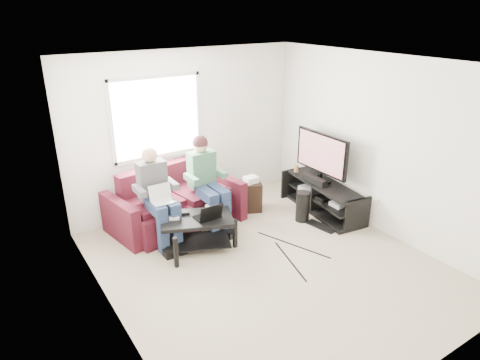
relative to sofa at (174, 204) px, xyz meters
name	(u,v)px	position (x,y,z in m)	size (l,w,h in m)	color
floor	(268,264)	(0.52, -1.73, -0.33)	(4.50, 4.50, 0.00)	tan
ceiling	(273,63)	(0.52, -1.73, 2.27)	(4.50, 4.50, 0.00)	white
wall_back	(187,131)	(0.52, 0.52, 0.97)	(4.50, 4.50, 0.00)	white
wall_front	(438,258)	(0.52, -3.98, 0.97)	(4.50, 4.50, 0.00)	white
wall_left	(107,214)	(-1.48, -1.73, 0.97)	(4.50, 4.50, 0.00)	white
wall_right	(380,146)	(2.52, -1.73, 0.97)	(4.50, 4.50, 0.00)	white
window	(157,117)	(0.02, 0.50, 1.27)	(1.48, 0.04, 1.28)	white
sofa	(174,204)	(0.00, 0.00, 0.00)	(2.06, 1.16, 0.90)	#4F1323
person_left	(157,192)	(-0.40, -0.35, 0.43)	(0.40, 0.71, 1.37)	navy
person_right	(206,176)	(0.40, -0.33, 0.49)	(0.40, 0.71, 1.42)	navy
laptop_silver	(163,198)	(-0.40, -0.53, 0.41)	(0.32, 0.22, 0.24)	silver
coffee_table	(197,225)	(-0.05, -0.85, 0.03)	(1.13, 0.92, 0.49)	black
laptop_black	(207,209)	(0.07, -0.93, 0.28)	(0.34, 0.24, 0.24)	black
controller_a	(174,218)	(-0.33, -0.73, 0.18)	(0.14, 0.09, 0.04)	silver
controller_b	(184,213)	(-0.15, -0.67, 0.18)	(0.14, 0.09, 0.04)	black
controller_c	(210,207)	(0.25, -0.70, 0.18)	(0.14, 0.09, 0.04)	gray
tv_stand	(322,199)	(2.22, -0.95, -0.10)	(0.68, 1.62, 0.52)	black
tv	(321,154)	(2.22, -0.85, 0.65)	(0.12, 1.10, 0.81)	black
soundbar	(314,180)	(2.10, -0.85, 0.24)	(0.12, 0.50, 0.10)	black
drink_cup	(296,169)	(2.17, -0.32, 0.25)	(0.08, 0.08, 0.12)	#996C42
console_white	(341,204)	(2.22, -1.35, -0.03)	(0.30, 0.22, 0.06)	silver
console_grey	(311,188)	(2.22, -0.65, -0.02)	(0.34, 0.26, 0.08)	gray
console_black	(325,196)	(2.22, -1.00, -0.02)	(0.38, 0.30, 0.07)	black
subwoofer	(303,206)	(1.74, -1.02, -0.08)	(0.22, 0.22, 0.49)	black
keyboard_floor	(321,226)	(1.84, -1.36, -0.32)	(0.16, 0.49, 0.03)	black
end_table	(251,195)	(1.28, -0.24, -0.06)	(0.33, 0.33, 0.59)	black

